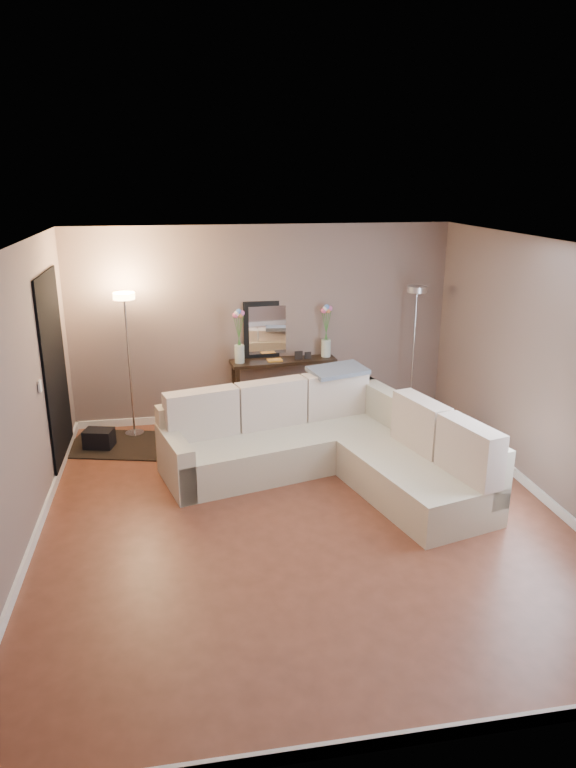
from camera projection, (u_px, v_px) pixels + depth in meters
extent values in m
cube|color=brown|center=(302.00, 515.00, 6.30)|extent=(5.00, 5.50, 0.01)
cube|color=white|center=(304.00, 246.00, 5.50)|extent=(5.00, 5.50, 0.01)
cube|color=#7E6961|center=(263.00, 325.00, 8.49)|extent=(5.00, 0.02, 2.60)
cube|color=#7E6961|center=(406.00, 556.00, 3.31)|extent=(5.00, 0.02, 2.60)
cube|color=#7E6961|center=(16.00, 406.00, 5.49)|extent=(0.02, 5.50, 2.60)
cube|color=#7E6961|center=(553.00, 376.00, 6.31)|extent=(0.02, 5.50, 2.60)
cube|color=white|center=(264.00, 414.00, 8.85)|extent=(5.00, 0.03, 0.10)
cube|color=white|center=(393.00, 740.00, 3.72)|extent=(5.00, 0.03, 0.10)
cube|color=white|center=(37.00, 534.00, 5.88)|extent=(0.03, 5.50, 0.10)
cube|color=white|center=(535.00, 490.00, 6.69)|extent=(0.03, 5.50, 0.10)
cube|color=black|center=(55.00, 371.00, 7.15)|extent=(0.02, 1.20, 2.20)
cube|color=white|center=(40.00, 386.00, 6.32)|extent=(0.02, 0.08, 0.12)
cube|color=beige|center=(284.00, 449.00, 7.32)|extent=(2.85, 1.59, 0.42)
cube|color=beige|center=(272.00, 415.00, 7.54)|extent=(2.67, 0.89, 0.58)
cube|color=beige|center=(175.00, 462.00, 6.79)|extent=(0.42, 0.95, 0.58)
cube|color=beige|center=(416.00, 481.00, 6.54)|extent=(1.33, 1.85, 0.42)
cube|color=beige|center=(420.00, 433.00, 7.00)|extent=(0.86, 2.57, 0.58)
cube|color=beige|center=(202.00, 414.00, 7.04)|extent=(0.84, 0.43, 0.54)
cube|color=beige|center=(271.00, 403.00, 7.37)|extent=(0.84, 0.43, 0.54)
cube|color=beige|center=(335.00, 394.00, 7.70)|extent=(0.84, 0.43, 0.54)
cube|color=beige|center=(421.00, 423.00, 6.77)|extent=(0.41, 0.78, 0.54)
cube|color=beige|center=(469.00, 451.00, 6.09)|extent=(0.41, 0.78, 0.54)
cube|color=slate|center=(338.00, 370.00, 7.65)|extent=(0.78, 0.59, 0.09)
cube|color=black|center=(283.00, 361.00, 8.51)|extent=(1.42, 0.49, 0.04)
cube|color=black|center=(238.00, 399.00, 8.35)|extent=(0.05, 0.05, 0.82)
cube|color=black|center=(234.00, 392.00, 8.63)|extent=(0.05, 0.05, 0.82)
cube|color=black|center=(332.00, 391.00, 8.66)|extent=(0.05, 0.05, 0.82)
cube|color=black|center=(325.00, 384.00, 8.94)|extent=(0.05, 0.05, 0.82)
cube|color=black|center=(283.00, 406.00, 8.71)|extent=(1.33, 0.46, 0.03)
cube|color=#BF3333|center=(242.00, 402.00, 8.54)|extent=(0.05, 0.17, 0.20)
cube|color=#3359A5|center=(245.00, 401.00, 8.54)|extent=(0.05, 0.17, 0.23)
cube|color=gold|center=(248.00, 400.00, 8.55)|extent=(0.06, 0.18, 0.25)
cube|color=#3F7F4C|center=(253.00, 401.00, 8.57)|extent=(0.07, 0.18, 0.20)
cube|color=#994C99|center=(256.00, 400.00, 8.58)|extent=(0.05, 0.17, 0.23)
cube|color=orange|center=(259.00, 399.00, 8.59)|extent=(0.05, 0.17, 0.25)
cube|color=#262626|center=(263.00, 400.00, 8.61)|extent=(0.06, 0.18, 0.20)
cube|color=#4C99B2|center=(267.00, 399.00, 8.62)|extent=(0.07, 0.18, 0.23)
cube|color=#B2A58C|center=(271.00, 398.00, 8.63)|extent=(0.05, 0.17, 0.25)
cube|color=brown|center=(274.00, 399.00, 8.64)|extent=(0.05, 0.17, 0.20)
cube|color=navy|center=(278.00, 398.00, 8.65)|extent=(0.06, 0.18, 0.23)
cube|color=gold|center=(282.00, 397.00, 8.66)|extent=(0.07, 0.18, 0.25)
cube|color=black|center=(280.00, 329.00, 8.56)|extent=(0.99, 0.13, 0.77)
cube|color=white|center=(280.00, 329.00, 8.54)|extent=(0.86, 0.08, 0.64)
cube|color=orange|center=(275.00, 361.00, 8.45)|extent=(0.20, 0.15, 0.04)
cube|color=black|center=(299.00, 356.00, 8.49)|extent=(0.11, 0.03, 0.14)
cube|color=black|center=(308.00, 356.00, 8.52)|extent=(0.09, 0.03, 0.12)
cylinder|color=silver|center=(240.00, 355.00, 8.33)|extent=(0.14, 0.14, 0.26)
cylinder|color=#38722D|center=(238.00, 332.00, 8.23)|extent=(0.11, 0.02, 0.44)
sphere|color=#E5598C|center=(235.00, 315.00, 8.16)|extent=(0.08, 0.08, 0.08)
cylinder|color=#38722D|center=(238.00, 332.00, 8.23)|extent=(0.06, 0.01, 0.47)
sphere|color=white|center=(237.00, 313.00, 8.16)|extent=(0.08, 0.08, 0.08)
cylinder|color=#38722D|center=(239.00, 331.00, 8.23)|extent=(0.01, 0.01, 0.49)
sphere|color=#598CE5|center=(238.00, 312.00, 8.15)|extent=(0.08, 0.08, 0.08)
cylinder|color=#38722D|center=(240.00, 332.00, 8.24)|extent=(0.06, 0.01, 0.45)
sphere|color=#E58C4C|center=(240.00, 315.00, 8.17)|extent=(0.08, 0.08, 0.08)
cylinder|color=#38722D|center=(240.00, 331.00, 8.24)|extent=(0.11, 0.02, 0.46)
sphere|color=#D866B2|center=(242.00, 313.00, 8.17)|extent=(0.08, 0.08, 0.08)
cylinder|color=silver|center=(326.00, 349.00, 8.62)|extent=(0.14, 0.14, 0.26)
cylinder|color=#38722D|center=(325.00, 327.00, 8.52)|extent=(0.11, 0.02, 0.44)
sphere|color=#E5598C|center=(324.00, 311.00, 8.45)|extent=(0.08, 0.08, 0.08)
cylinder|color=#38722D|center=(326.00, 326.00, 8.52)|extent=(0.06, 0.01, 0.47)
sphere|color=white|center=(325.00, 309.00, 8.44)|extent=(0.08, 0.08, 0.08)
cylinder|color=#38722D|center=(326.00, 325.00, 8.52)|extent=(0.01, 0.01, 0.49)
sphere|color=#598CE5|center=(327.00, 307.00, 8.44)|extent=(0.08, 0.08, 0.08)
cylinder|color=#38722D|center=(327.00, 327.00, 8.53)|extent=(0.06, 0.01, 0.45)
sphere|color=#E58C4C|center=(328.00, 310.00, 8.46)|extent=(0.08, 0.08, 0.08)
cylinder|color=#38722D|center=(328.00, 326.00, 8.53)|extent=(0.11, 0.02, 0.46)
sphere|color=#D866B2|center=(330.00, 309.00, 8.46)|extent=(0.08, 0.08, 0.08)
cylinder|color=silver|center=(135.00, 433.00, 8.27)|extent=(0.29, 0.29, 0.03)
cylinder|color=silver|center=(130.00, 368.00, 8.00)|extent=(0.03, 0.03, 1.75)
cylinder|color=#FFBF72|center=(124.00, 296.00, 7.72)|extent=(0.32, 0.32, 0.08)
cylinder|color=silver|center=(409.00, 415.00, 8.89)|extent=(0.28, 0.28, 0.03)
cylinder|color=silver|center=(413.00, 355.00, 8.63)|extent=(0.03, 0.03, 1.72)
cylinder|color=silver|center=(417.00, 289.00, 8.35)|extent=(0.30, 0.30, 0.08)
cube|color=black|center=(118.00, 444.00, 7.95)|extent=(1.38, 1.17, 0.02)
cube|color=black|center=(99.00, 438.00, 7.83)|extent=(0.39, 0.32, 0.22)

